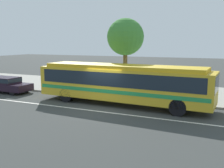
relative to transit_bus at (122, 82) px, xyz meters
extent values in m
plane|color=#373A38|center=(-0.81, -1.47, -1.57)|extent=(120.00, 120.00, 0.00)
cube|color=gray|center=(-0.81, 5.35, -1.51)|extent=(60.00, 8.00, 0.12)
cube|color=silver|center=(-0.81, -2.27, -1.57)|extent=(56.00, 0.16, 0.01)
cube|color=gold|center=(-0.02, 0.00, -0.13)|extent=(11.98, 3.08, 2.02)
cube|color=gold|center=(-0.02, 0.00, 1.00)|extent=(11.02, 2.73, 0.24)
cube|color=#19232D|center=(-0.02, 0.00, 0.27)|extent=(11.27, 3.07, 0.89)
cube|color=#24914A|center=(-0.02, 0.00, -0.50)|extent=(11.75, 3.09, 0.24)
cube|color=#19232D|center=(5.87, -0.26, 0.27)|extent=(0.22, 2.24, 0.97)
cylinder|color=black|center=(4.07, 0.95, -1.07)|extent=(1.01, 0.32, 1.00)
cylinder|color=black|center=(3.97, -1.31, -1.07)|extent=(1.01, 0.32, 1.00)
cylinder|color=black|center=(-3.76, 1.30, -1.07)|extent=(1.01, 0.32, 1.00)
cylinder|color=black|center=(-3.87, -0.96, -1.07)|extent=(1.01, 0.32, 1.00)
cube|color=black|center=(-10.53, 0.02, -1.05)|extent=(4.36, 1.78, 0.55)
cube|color=black|center=(-10.74, 0.01, -0.53)|extent=(2.44, 1.56, 0.50)
cube|color=#19232D|center=(-10.74, 0.01, -0.50)|extent=(2.49, 1.58, 0.32)
cylinder|color=black|center=(-9.09, 0.79, -1.25)|extent=(0.64, 0.22, 0.64)
cylinder|color=black|center=(-9.09, -0.75, -1.25)|extent=(0.64, 0.22, 0.64)
cylinder|color=black|center=(-11.97, 0.78, -1.25)|extent=(0.64, 0.22, 0.64)
cylinder|color=slate|center=(-2.45, 3.38, -0.99)|extent=(0.14, 0.14, 0.92)
cylinder|color=slate|center=(-2.60, 3.34, -0.99)|extent=(0.14, 0.14, 0.92)
cylinder|color=#CC3041|center=(-2.53, 3.36, -0.20)|extent=(0.41, 0.41, 0.65)
sphere|color=#C3A68F|center=(-2.53, 3.36, 0.23)|extent=(0.21, 0.21, 0.21)
cylinder|color=gray|center=(4.14, 1.76, -0.35)|extent=(0.08, 0.08, 2.20)
cube|color=yellow|center=(4.14, 1.76, 0.55)|extent=(0.17, 0.43, 0.56)
cylinder|color=brown|center=(-1.21, 3.61, 0.28)|extent=(0.34, 0.34, 3.46)
sphere|color=#3E8335|center=(-1.21, 3.61, 3.04)|extent=(2.94, 2.94, 2.94)
camera|label=1|loc=(6.49, -15.94, 2.58)|focal=41.66mm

